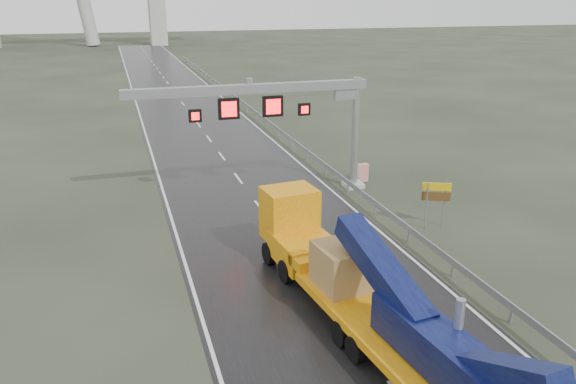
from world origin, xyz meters
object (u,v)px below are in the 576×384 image
object	(u,v)px
striped_barrier	(363,173)
exit_sign_pair	(436,196)
heavy_haul_truck	(359,287)
sign_gantry	(284,107)

from	to	relation	value
striped_barrier	exit_sign_pair	bearing A→B (deg)	-92.59
heavy_haul_truck	striped_barrier	world-z (taller)	heavy_haul_truck
heavy_haul_truck	sign_gantry	bearing A→B (deg)	77.23
heavy_haul_truck	striped_barrier	distance (m)	18.06
heavy_haul_truck	striped_barrier	bearing A→B (deg)	58.62
heavy_haul_truck	exit_sign_pair	bearing A→B (deg)	37.74
sign_gantry	heavy_haul_truck	world-z (taller)	sign_gantry
sign_gantry	heavy_haul_truck	xyz separation A→B (m)	(-1.71, -15.39, -3.96)
sign_gantry	striped_barrier	xyz separation A→B (m)	(5.90, 0.96, -5.00)
heavy_haul_truck	exit_sign_pair	size ratio (longest dim) A/B	6.98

